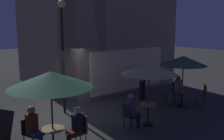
% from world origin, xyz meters
% --- Properties ---
extents(ground_plane, '(60.00, 60.00, 0.00)m').
position_xyz_m(ground_plane, '(0.00, 0.00, 0.00)').
color(ground_plane, '#343532').
extents(street_lamp_near_corner, '(0.30, 0.30, 4.46)m').
position_xyz_m(street_lamp_near_corner, '(-0.13, 0.24, 2.97)').
color(street_lamp_near_corner, black).
rests_on(street_lamp_near_corner, ground).
extents(menu_sandwich_board, '(0.84, 0.79, 0.96)m').
position_xyz_m(menu_sandwich_board, '(-3.01, -1.05, 0.49)').
color(menu_sandwich_board, black).
rests_on(menu_sandwich_board, ground).
extents(cafe_table_0, '(0.64, 0.64, 0.77)m').
position_xyz_m(cafe_table_0, '(-2.11, -2.66, 0.52)').
color(cafe_table_0, black).
rests_on(cafe_table_0, ground).
extents(cafe_table_1, '(0.62, 0.62, 0.76)m').
position_xyz_m(cafe_table_1, '(1.51, -2.82, 0.50)').
color(cafe_table_1, black).
rests_on(cafe_table_1, ground).
extents(cafe_table_2, '(0.70, 0.70, 0.71)m').
position_xyz_m(cafe_table_2, '(4.18, -2.32, 0.51)').
color(cafe_table_2, black).
rests_on(cafe_table_2, ground).
extents(patio_umbrella_0, '(2.24, 2.24, 2.34)m').
position_xyz_m(patio_umbrella_0, '(-2.11, -2.66, 2.11)').
color(patio_umbrella_0, black).
rests_on(patio_umbrella_0, ground).
extents(patio_umbrella_1, '(1.95, 1.95, 2.22)m').
position_xyz_m(patio_umbrella_1, '(1.51, -2.82, 2.02)').
color(patio_umbrella_1, black).
rests_on(patio_umbrella_1, ground).
extents(patio_umbrella_2, '(1.96, 1.96, 2.23)m').
position_xyz_m(patio_umbrella_2, '(4.18, -2.32, 2.02)').
color(patio_umbrella_2, black).
rests_on(patio_umbrella_2, ground).
extents(cafe_chair_0, '(0.55, 0.55, 0.90)m').
position_xyz_m(cafe_chair_0, '(-2.43, -1.87, 0.54)').
color(cafe_chair_0, black).
rests_on(cafe_chair_0, ground).
extents(cafe_chair_1, '(0.43, 0.43, 0.95)m').
position_xyz_m(cafe_chair_1, '(-1.25, -2.72, 0.56)').
color(cafe_chair_1, brown).
rests_on(cafe_chair_1, ground).
extents(cafe_chair_2, '(0.46, 0.46, 0.89)m').
position_xyz_m(cafe_chair_2, '(0.68, -2.72, 0.55)').
color(cafe_chair_2, black).
rests_on(cafe_chair_2, ground).
extents(cafe_chair_3, '(0.55, 0.55, 1.00)m').
position_xyz_m(cafe_chair_3, '(4.78, -2.96, 0.60)').
color(cafe_chair_3, brown).
rests_on(cafe_chair_3, ground).
extents(cafe_chair_4, '(0.54, 0.54, 0.92)m').
position_xyz_m(cafe_chair_4, '(4.66, -1.72, 0.56)').
color(cafe_chair_4, black).
rests_on(cafe_chair_4, ground).
extents(cafe_chair_5, '(0.58, 0.58, 0.92)m').
position_xyz_m(cafe_chair_5, '(3.55, -1.70, 0.55)').
color(cafe_chair_5, '#504021').
rests_on(cafe_chair_5, ground).
extents(patron_seated_0, '(0.47, 0.55, 1.28)m').
position_xyz_m(patron_seated_0, '(-2.38, -2.00, 0.73)').
color(patron_seated_0, '#1D304D').
rests_on(patron_seated_0, ground).
extents(patron_seated_1, '(0.55, 0.39, 1.23)m').
position_xyz_m(patron_seated_1, '(-1.39, -2.71, 0.70)').
color(patron_seated_1, '#441C19').
rests_on(patron_seated_1, ground).
extents(patron_seated_2, '(0.52, 0.35, 1.27)m').
position_xyz_m(patron_seated_2, '(0.82, -2.74, 0.71)').
color(patron_seated_2, '#292342').
rests_on(patron_seated_2, ground).
extents(patron_seated_3, '(0.49, 0.52, 1.26)m').
position_xyz_m(patron_seated_3, '(4.58, -1.83, 0.71)').
color(patron_seated_3, '#623F5C').
rests_on(patron_seated_3, ground).
extents(patron_standing_4, '(0.33, 0.33, 1.67)m').
position_xyz_m(patron_standing_4, '(3.70, -0.42, 0.84)').
color(patron_standing_4, black).
rests_on(patron_standing_4, ground).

